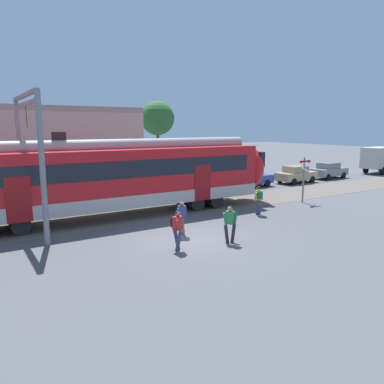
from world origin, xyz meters
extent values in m
plane|color=#515156|center=(0.00, 0.00, 0.00)|extent=(160.00, 160.00, 0.00)
cube|color=#B7B2AD|center=(-1.56, 5.71, 1.05)|extent=(18.00, 3.06, 0.70)
cube|color=red|center=(-1.56, 5.71, 2.60)|extent=(18.00, 3.00, 2.40)
cube|color=black|center=(-1.56, 4.19, 2.80)|extent=(16.56, 0.03, 0.90)
cube|color=maroon|center=(3.39, 4.19, 1.75)|extent=(1.10, 0.04, 2.10)
cube|color=maroon|center=(-6.51, 4.19, 1.75)|extent=(1.10, 0.04, 2.10)
cylinder|color=#9C9793|center=(-1.56, 5.71, 3.98)|extent=(17.64, 0.70, 0.70)
cube|color=black|center=(-4.26, 5.71, 4.53)|extent=(0.70, 0.12, 0.40)
cylinder|color=black|center=(4.72, 5.71, 0.45)|extent=(0.90, 2.40, 0.90)
cylinder|color=black|center=(3.32, 5.71, 0.45)|extent=(0.90, 2.40, 0.90)
cylinder|color=black|center=(-6.44, 5.71, 0.45)|extent=(0.90, 2.40, 0.90)
ellipsoid|color=red|center=(7.99, 5.71, 2.25)|extent=(1.80, 2.85, 2.95)
cube|color=black|center=(8.34, 5.71, 2.85)|extent=(0.40, 2.40, 1.00)
cylinder|color=navy|center=(-1.38, -1.27, 0.43)|extent=(0.25, 0.38, 0.87)
cylinder|color=navy|center=(-1.29, -0.95, 0.43)|extent=(0.25, 0.38, 0.87)
cube|color=red|center=(-1.34, -1.11, 1.14)|extent=(0.42, 0.34, 0.56)
cylinder|color=red|center=(-1.15, -0.97, 1.09)|extent=(0.16, 0.26, 0.52)
cylinder|color=red|center=(-1.52, -1.26, 1.09)|extent=(0.16, 0.26, 0.52)
sphere|color=brown|center=(-1.33, -1.13, 1.53)|extent=(0.22, 0.22, 0.22)
sphere|color=black|center=(-1.34, -1.11, 1.56)|extent=(0.20, 0.20, 0.20)
cube|color=black|center=(-1.39, -0.94, 1.16)|extent=(0.32, 0.24, 0.40)
cylinder|color=#6B6051|center=(-0.26, 0.49, 0.43)|extent=(0.23, 0.38, 0.87)
cylinder|color=#6B6051|center=(-0.01, 0.72, 0.43)|extent=(0.23, 0.38, 0.87)
cube|color=navy|center=(-0.14, 0.61, 1.14)|extent=(0.41, 0.32, 0.56)
cylinder|color=navy|center=(0.10, 0.63, 1.09)|extent=(0.15, 0.26, 0.52)
cylinder|color=navy|center=(-0.37, 0.58, 1.09)|extent=(0.15, 0.26, 0.52)
sphere|color=brown|center=(-0.14, 0.59, 1.53)|extent=(0.22, 0.22, 0.22)
sphere|color=black|center=(-0.14, 0.61, 1.56)|extent=(0.20, 0.20, 0.20)
cube|color=black|center=(-0.09, 0.78, 1.16)|extent=(0.31, 0.22, 0.40)
cylinder|color=#28282D|center=(0.90, -1.46, 0.43)|extent=(0.38, 0.28, 0.87)
cylinder|color=#28282D|center=(1.23, -1.50, 0.43)|extent=(0.38, 0.28, 0.87)
cube|color=#2D7F47|center=(1.06, -1.48, 1.14)|extent=(0.37, 0.43, 0.56)
cylinder|color=#2D7F47|center=(1.23, -1.64, 1.09)|extent=(0.26, 0.19, 0.52)
cylinder|color=#2D7F47|center=(0.90, -1.31, 1.09)|extent=(0.26, 0.19, 0.52)
sphere|color=#9E7051|center=(1.05, -1.49, 1.53)|extent=(0.22, 0.22, 0.22)
sphere|color=black|center=(1.06, -1.48, 1.56)|extent=(0.20, 0.20, 0.20)
cylinder|color=navy|center=(5.84, 2.01, 0.43)|extent=(0.26, 0.38, 0.87)
cylinder|color=navy|center=(5.58, 1.80, 0.43)|extent=(0.26, 0.38, 0.87)
cube|color=gold|center=(5.71, 1.90, 1.14)|extent=(0.42, 0.35, 0.56)
cylinder|color=gold|center=(5.48, 1.90, 1.09)|extent=(0.17, 0.26, 0.52)
cylinder|color=gold|center=(5.95, 1.91, 1.09)|extent=(0.17, 0.26, 0.52)
sphere|color=tan|center=(5.72, 1.92, 1.53)|extent=(0.22, 0.22, 0.22)
sphere|color=black|center=(5.71, 1.90, 1.56)|extent=(0.20, 0.20, 0.20)
cube|color=#235633|center=(5.65, 1.73, 1.16)|extent=(0.32, 0.24, 0.40)
cube|color=#284799|center=(11.92, 9.88, 0.64)|extent=(4.06, 1.78, 0.68)
cube|color=navy|center=(11.77, 9.88, 1.26)|extent=(1.95, 1.51, 0.56)
cube|color=black|center=(12.72, 9.91, 1.22)|extent=(0.17, 1.37, 0.48)
cylinder|color=black|center=(13.13, 10.71, 0.30)|extent=(0.61, 0.22, 0.60)
cylinder|color=black|center=(13.19, 9.15, 0.30)|extent=(0.61, 0.22, 0.60)
cylinder|color=black|center=(10.65, 10.62, 0.30)|extent=(0.61, 0.22, 0.60)
cylinder|color=black|center=(10.71, 9.06, 0.30)|extent=(0.61, 0.22, 0.60)
cube|color=tan|center=(16.98, 9.47, 0.64)|extent=(4.08, 1.84, 0.68)
cube|color=#9D8662|center=(16.83, 9.46, 1.26)|extent=(1.97, 1.53, 0.56)
cube|color=black|center=(17.78, 9.51, 1.22)|extent=(0.19, 1.37, 0.48)
cylinder|color=black|center=(18.18, 10.31, 0.30)|extent=(0.61, 0.23, 0.60)
cylinder|color=black|center=(18.26, 8.75, 0.30)|extent=(0.61, 0.23, 0.60)
cylinder|color=black|center=(15.70, 10.19, 0.30)|extent=(0.61, 0.23, 0.60)
cylinder|color=black|center=(15.78, 8.63, 0.30)|extent=(0.61, 0.23, 0.60)
cube|color=gray|center=(22.01, 9.90, 0.64)|extent=(4.09, 1.87, 0.68)
cube|color=slate|center=(21.86, 9.89, 1.26)|extent=(1.98, 1.55, 0.56)
cube|color=black|center=(22.81, 9.95, 1.22)|extent=(0.20, 1.37, 0.48)
cylinder|color=black|center=(23.20, 10.75, 0.30)|extent=(0.61, 0.24, 0.60)
cylinder|color=black|center=(23.29, 9.20, 0.30)|extent=(0.61, 0.24, 0.60)
cylinder|color=black|center=(20.73, 10.60, 0.30)|extent=(0.61, 0.24, 0.60)
cylinder|color=black|center=(20.82, 9.05, 0.30)|extent=(0.61, 0.24, 0.60)
cube|color=#BCB7AD|center=(29.58, 9.67, 1.72)|extent=(3.73, 2.24, 2.20)
cylinder|color=black|center=(32.01, 10.73, 0.42)|extent=(0.85, 0.30, 0.84)
cylinder|color=black|center=(29.01, 10.58, 0.42)|extent=(0.85, 0.30, 0.84)
cylinder|color=black|center=(29.14, 8.68, 0.42)|extent=(0.85, 0.30, 0.84)
cylinder|color=gray|center=(-5.71, 2.51, 3.25)|extent=(0.24, 0.24, 6.50)
cylinder|color=gray|center=(-5.71, 8.91, 3.25)|extent=(0.24, 0.24, 6.50)
cube|color=gray|center=(-5.71, 5.71, 6.45)|extent=(0.20, 6.40, 0.16)
cube|color=gray|center=(-5.71, 5.71, 6.05)|extent=(0.20, 6.40, 0.16)
cylinder|color=black|center=(-5.71, 5.71, 5.45)|extent=(0.03, 0.03, 1.00)
cylinder|color=gray|center=(10.62, 3.01, 1.50)|extent=(0.11, 0.11, 3.00)
cube|color=black|center=(10.62, 3.01, 2.75)|extent=(0.80, 0.10, 0.10)
sphere|color=red|center=(10.24, 2.95, 2.75)|extent=(0.20, 0.20, 0.20)
sphere|color=red|center=(11.00, 2.95, 2.75)|extent=(0.20, 0.20, 0.20)
cube|color=white|center=(10.62, 2.98, 2.25)|extent=(0.72, 0.03, 0.48)
cube|color=#B2A899|center=(-5.50, 14.88, 3.00)|extent=(17.88, 5.00, 6.00)
cube|color=gray|center=(-5.50, 14.88, 6.20)|extent=(17.88, 5.00, 0.40)
cylinder|color=brown|center=(8.24, 19.58, 2.33)|extent=(0.32, 0.32, 4.65)
sphere|color=#2D662D|center=(8.24, 19.58, 5.81)|extent=(3.31, 3.31, 3.31)
camera|label=1|loc=(-8.59, -13.89, 4.98)|focal=35.00mm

